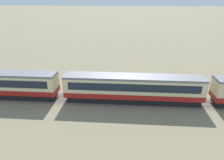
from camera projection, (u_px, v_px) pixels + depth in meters
The scene contains 2 objects.
passenger_train at pixel (135, 88), 28.96m from camera, with size 105.73×2.89×4.04m.
railway_track at pixel (125, 101), 29.93m from camera, with size 137.71×3.60×0.04m.
Camera 1 is at (-26.10, -24.85, 14.56)m, focal length 32.00 mm.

